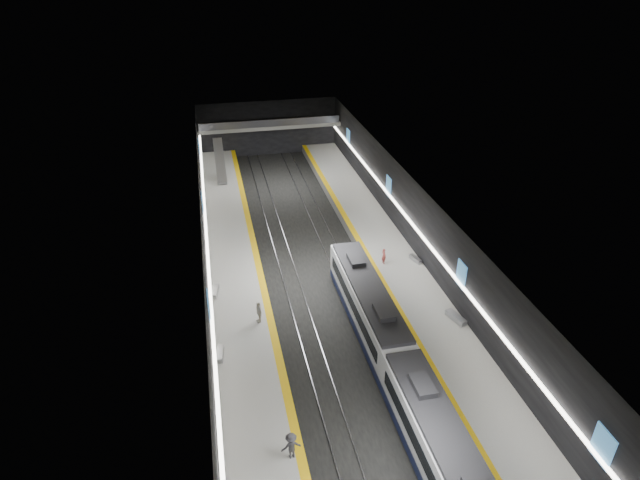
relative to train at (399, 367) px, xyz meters
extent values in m
plane|color=black|center=(-2.50, 14.70, -2.20)|extent=(70.00, 70.00, 0.00)
cube|color=beige|center=(-2.50, 14.70, 5.80)|extent=(20.00, 70.00, 0.04)
cube|color=black|center=(-12.50, 14.70, 1.80)|extent=(0.04, 70.00, 8.00)
cube|color=black|center=(7.50, 14.70, 1.80)|extent=(0.04, 70.00, 8.00)
cube|color=black|center=(-2.50, 49.70, 1.80)|extent=(20.00, 0.04, 8.00)
cube|color=slate|center=(-10.00, 14.70, -1.70)|extent=(5.00, 70.00, 1.00)
cube|color=#B0B0AA|center=(-10.00, 14.70, -1.19)|extent=(5.00, 70.00, 0.02)
cube|color=yellow|center=(-7.80, 14.70, -1.18)|extent=(0.60, 70.00, 0.02)
cube|color=slate|center=(5.00, 14.70, -1.70)|extent=(5.00, 70.00, 1.00)
cube|color=#B0B0AA|center=(5.00, 14.70, -1.19)|extent=(5.00, 70.00, 0.02)
cube|color=yellow|center=(2.80, 14.70, -1.18)|extent=(0.60, 70.00, 0.02)
cube|color=gray|center=(-5.72, 14.70, -2.14)|extent=(0.08, 70.00, 0.12)
cube|color=gray|center=(-4.28, 14.70, -2.14)|extent=(0.08, 70.00, 0.12)
cube|color=gray|center=(-0.72, 14.70, -2.14)|extent=(0.08, 70.00, 0.12)
cube|color=gray|center=(0.72, 14.70, -2.14)|extent=(0.08, 70.00, 0.12)
cube|color=#0E1434|center=(0.00, -7.50, -1.45)|extent=(2.65, 15.00, 0.80)
cube|color=silver|center=(0.00, -7.50, 0.20)|extent=(2.65, 15.00, 2.50)
cube|color=black|center=(0.00, -7.50, 1.60)|extent=(2.44, 14.25, 0.30)
cube|color=black|center=(0.00, -7.50, 0.25)|extent=(2.69, 13.20, 1.00)
cube|color=#0E1434|center=(0.00, 7.50, -1.45)|extent=(2.65, 15.00, 0.80)
cube|color=silver|center=(0.00, 7.50, 0.20)|extent=(2.65, 15.00, 2.50)
cube|color=black|center=(0.00, 7.50, 1.60)|extent=(2.44, 14.25, 0.30)
cube|color=black|center=(0.00, 7.50, 0.25)|extent=(2.69, 13.20, 1.00)
cube|color=black|center=(0.00, -0.02, 0.15)|extent=(1.85, 0.05, 1.20)
cube|color=#4085C1|center=(-12.42, 6.70, 2.30)|extent=(0.10, 1.50, 2.20)
cube|color=#4085C1|center=(-12.42, 24.70, 2.30)|extent=(0.10, 1.50, 2.20)
cube|color=#4085C1|center=(-12.42, 41.70, 2.30)|extent=(0.10, 1.50, 2.20)
cube|color=#4085C1|center=(7.42, -10.30, 2.30)|extent=(0.10, 1.50, 2.20)
cube|color=#4085C1|center=(7.42, 6.70, 2.30)|extent=(0.10, 1.50, 2.20)
cube|color=#4085C1|center=(7.42, 24.70, 2.30)|extent=(0.10, 1.50, 2.20)
cube|color=#4085C1|center=(7.42, 41.70, 2.30)|extent=(0.10, 1.50, 2.20)
cube|color=white|center=(-12.30, 14.70, 1.60)|extent=(0.25, 68.60, 0.12)
cube|color=white|center=(7.30, 14.70, 1.60)|extent=(0.25, 68.60, 0.12)
cube|color=gray|center=(-2.50, 47.70, 2.80)|extent=(20.00, 3.00, 0.50)
cube|color=#47474C|center=(-2.50, 46.25, 3.55)|extent=(19.60, 0.08, 1.00)
cube|color=#99999E|center=(-10.00, 40.70, 0.70)|extent=(1.20, 7.50, 3.92)
cube|color=#99999E|center=(-12.00, 5.17, -0.99)|extent=(0.66, 1.70, 0.40)
cube|color=#99999E|center=(-12.00, 13.38, -0.98)|extent=(0.84, 1.85, 0.44)
cube|color=#99999E|center=(6.83, 5.45, -0.95)|extent=(1.08, 2.08, 0.49)
cube|color=#99999E|center=(7.00, 14.80, -1.00)|extent=(0.84, 1.65, 0.39)
imported|color=#A9423F|center=(3.86, 15.03, -0.42)|extent=(0.49, 0.64, 1.55)
imported|color=silver|center=(-8.70, 8.66, -0.27)|extent=(0.69, 1.16, 1.86)
imported|color=#3E3E45|center=(-8.33, -4.65, -0.27)|extent=(1.27, 0.83, 1.85)
camera|label=1|loc=(-11.24, -25.90, 25.55)|focal=30.00mm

